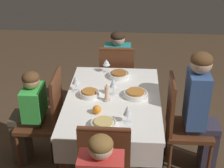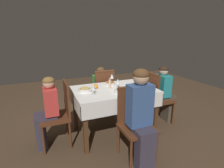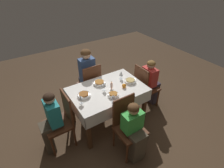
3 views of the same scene
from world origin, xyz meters
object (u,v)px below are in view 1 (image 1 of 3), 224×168
at_px(chair_east, 117,79).
at_px(person_adult_denim, 201,107).
at_px(wine_glass_west, 128,111).
at_px(bowl_south, 135,94).
at_px(chair_south, 182,122).
at_px(bowl_north, 89,93).
at_px(person_child_green, 28,114).
at_px(wine_glass_south, 114,83).
at_px(dining_table, 113,108).
at_px(bowl_west, 103,124).
at_px(orange_fruit, 97,110).
at_px(bowl_east, 119,75).
at_px(candle_centerpiece, 107,94).
at_px(wine_glass_north, 76,80).
at_px(wine_glass_east, 106,63).
at_px(chair_north, 46,116).
at_px(person_child_teal, 118,68).

xyz_separation_m(chair_east, person_adult_denim, (-0.83, -0.81, 0.17)).
bearing_deg(wine_glass_west, bowl_south, -8.33).
xyz_separation_m(chair_south, bowl_north, (0.00, 0.86, 0.27)).
relative_size(person_child_green, bowl_north, 5.31).
relative_size(person_child_green, wine_glass_south, 6.29).
xyz_separation_m(dining_table, person_child_green, (0.04, 0.82, -0.12)).
bearing_deg(bowl_west, orange_fruit, 20.65).
relative_size(person_child_green, bowl_east, 4.64).
bearing_deg(candle_centerpiece, wine_glass_north, 61.65).
bearing_deg(bowl_east, bowl_west, 174.90).
distance_m(person_child_green, wine_glass_north, 0.58).
distance_m(chair_south, bowl_south, 0.52).
relative_size(dining_table, person_child_green, 1.29).
bearing_deg(bowl_south, chair_south, -93.39).
bearing_deg(wine_glass_east, dining_table, -169.17).
xyz_separation_m(dining_table, bowl_west, (-0.45, 0.05, 0.13)).
xyz_separation_m(chair_north, candle_centerpiece, (-0.09, -0.59, 0.31)).
relative_size(person_adult_denim, bowl_west, 5.85).
bearing_deg(bowl_north, wine_glass_south, -78.27).
bearing_deg(dining_table, bowl_north, 83.65).
distance_m(chair_south, bowl_north, 0.90).
distance_m(person_child_green, candle_centerpiece, 0.82).
bearing_deg(person_adult_denim, chair_south, 90.00).
distance_m(bowl_north, wine_glass_north, 0.18).
distance_m(dining_table, person_child_green, 0.83).
relative_size(dining_table, person_child_teal, 1.19).
height_order(chair_east, bowl_east, chair_east).
relative_size(chair_south, candle_centerpiece, 5.73).
height_order(wine_glass_west, wine_glass_north, wine_glass_west).
relative_size(bowl_south, bowl_east, 1.04).
bearing_deg(chair_south, chair_east, 37.90).
distance_m(chair_north, person_child_teal, 1.17).
xyz_separation_m(chair_east, chair_north, (-0.81, 0.63, 0.00)).
bearing_deg(bowl_west, chair_south, -55.43).
bearing_deg(candle_centerpiece, bowl_west, -179.24).
xyz_separation_m(dining_table, wine_glass_north, (0.11, 0.35, 0.21)).
height_order(bowl_north, wine_glass_north, wine_glass_north).
bearing_deg(dining_table, bowl_south, -77.30).
bearing_deg(person_child_teal, bowl_west, 88.50).
bearing_deg(wine_glass_east, person_child_teal, -11.06).
bearing_deg(person_child_green, bowl_south, 90.27).
bearing_deg(chair_east, wine_glass_north, 65.09).
distance_m(wine_glass_south, bowl_west, 0.53).
bearing_deg(chair_south, bowl_east, 56.25).
height_order(wine_glass_west, orange_fruit, wine_glass_west).
relative_size(chair_south, chair_north, 1.00).
height_order(chair_north, wine_glass_west, chair_north).
bearing_deg(bowl_east, wine_glass_south, 175.16).
bearing_deg(person_adult_denim, bowl_north, 89.74).
bearing_deg(wine_glass_south, chair_south, -94.48).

